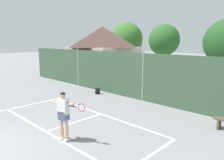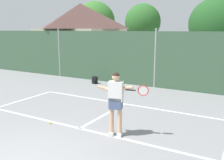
# 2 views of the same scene
# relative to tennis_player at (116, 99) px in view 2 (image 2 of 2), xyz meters

# --- Properties ---
(court_markings) EXTENTS (8.30, 11.10, 0.01)m
(court_markings) POSITION_rel_tennis_player_xyz_m (-1.23, -1.92, -1.11)
(court_markings) COLOR white
(court_markings) RESTS_ON ground
(chainlink_fence) EXTENTS (26.09, 0.09, 3.07)m
(chainlink_fence) POSITION_rel_tennis_player_xyz_m (-1.23, 6.43, 0.35)
(chainlink_fence) COLOR #38563D
(chainlink_fence) RESTS_ON ground
(clubhouse_building) EXTENTS (5.95, 5.51, 4.96)m
(clubhouse_building) POSITION_rel_tennis_player_xyz_m (-8.70, 10.10, 1.46)
(clubhouse_building) COLOR beige
(clubhouse_building) RESTS_ON ground
(treeline_backdrop) EXTENTS (26.14, 4.07, 6.06)m
(treeline_backdrop) POSITION_rel_tennis_player_xyz_m (-3.25, 18.09, 2.52)
(treeline_backdrop) COLOR brown
(treeline_backdrop) RESTS_ON ground
(tennis_player) EXTENTS (1.38, 0.51, 1.85)m
(tennis_player) POSITION_rel_tennis_player_xyz_m (0.00, 0.00, 0.00)
(tennis_player) COLOR silver
(tennis_player) RESTS_ON ground
(tennis_ball) EXTENTS (0.07, 0.07, 0.07)m
(tennis_ball) POSITION_rel_tennis_player_xyz_m (-2.31, -0.26, -1.08)
(tennis_ball) COLOR #CCE033
(tennis_ball) RESTS_ON ground
(backpack_black) EXTENTS (0.30, 0.27, 0.46)m
(backpack_black) POSITION_rel_tennis_player_xyz_m (-4.47, 5.62, -0.92)
(backpack_black) COLOR black
(backpack_black) RESTS_ON ground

